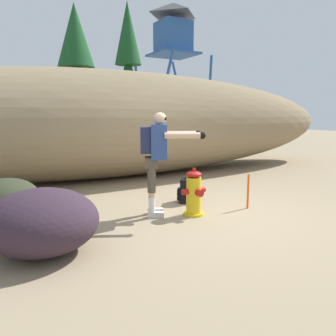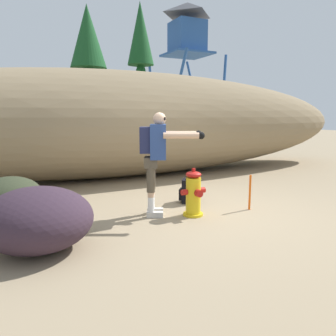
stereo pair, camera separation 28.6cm
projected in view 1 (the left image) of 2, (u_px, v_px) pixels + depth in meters
The scene contains 11 objects.
ground_plane at pixel (198, 212), 5.44m from camera, with size 56.00×56.00×0.04m, color #998466.
dirt_embankment at pixel (118, 124), 8.41m from camera, with size 14.69×3.20×2.71m, color #897556.
fire_hydrant at pixel (194, 194), 5.17m from camera, with size 0.42×0.37×0.77m.
utility_worker at pixel (158, 151), 5.03m from camera, with size 1.04×0.78×1.64m.
spare_backpack at pixel (186, 191), 5.96m from camera, with size 0.36×0.36×0.47m.
boulder_large at pixel (5, 198), 5.05m from camera, with size 0.95×1.02×0.62m, color #2F3523.
boulder_mid at pixel (42, 221), 3.74m from camera, with size 1.24×1.30×0.76m, color #342431.
pine_tree_left at pixel (77, 78), 12.32m from camera, with size 2.11×2.11×5.70m.
pine_tree_center at pixel (128, 75), 14.75m from camera, with size 1.85×1.85×6.59m.
watchtower at pixel (173, 39), 19.27m from camera, with size 4.26×4.26×8.10m.
survey_stake at pixel (248, 191), 5.56m from camera, with size 0.04×0.04×0.60m, color #E55914.
Camera 1 is at (-3.00, -4.33, 1.60)m, focal length 34.65 mm.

